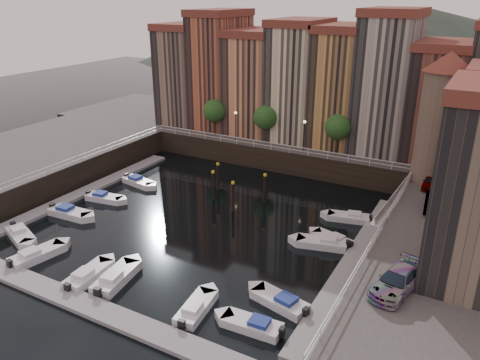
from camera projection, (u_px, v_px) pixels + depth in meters
The scene contains 30 objects.
ground at pixel (205, 218), 49.26m from camera, with size 200.00×200.00×0.00m, color black.
quay_far at pixel (299, 141), 69.85m from camera, with size 80.00×20.00×3.00m, color black.
quay_left at pixel (12, 167), 59.61m from camera, with size 20.00×36.00×3.00m, color black.
dock_left at pixel (86, 191), 55.64m from camera, with size 2.00×28.00×0.35m, color gray.
dock_right at pixel (354, 261), 41.13m from camera, with size 2.00×28.00×0.35m, color gray.
dock_near at pixel (84, 304), 35.37m from camera, with size 30.00×2.00×0.35m, color gray.
mountains at pixel (416, 46), 135.02m from camera, with size 145.00×100.00×18.00m.
far_terrace at pixel (319, 82), 62.82m from camera, with size 48.70×10.30×17.50m.
corner_tower at pixel (442, 117), 48.31m from camera, with size 5.20×5.20×13.80m.
promenade_trees at pixel (270, 118), 62.22m from camera, with size 21.20×3.20×5.20m.
street_lamps at pixel (269, 125), 61.51m from camera, with size 10.36×0.36×4.18m.
railings at pixel (228, 170), 51.83m from camera, with size 36.08×34.04×0.52m.
gangway at pixel (394, 200), 49.03m from camera, with size 2.78×8.32×3.73m.
mooring_pilings at pixel (232, 187), 52.89m from camera, with size 6.82×4.61×3.78m.
boat_left_0 at pixel (20, 235), 45.10m from camera, with size 4.80×3.23×1.09m.
boat_left_1 at pixel (69, 213), 49.62m from camera, with size 5.16×2.12×1.17m.
boat_left_2 at pixel (104, 198), 53.34m from camera, with size 4.68×2.30×1.05m.
boat_left_3 at pixel (138, 182), 57.82m from camera, with size 4.92×2.51×1.10m.
boat_right_0 at pixel (253, 325), 32.86m from camera, with size 4.66×1.90×1.06m.
boat_right_1 at pixel (281, 302), 35.34m from camera, with size 4.99×2.79×1.12m.
boat_right_2 at pixel (323, 243), 43.61m from camera, with size 5.00×2.83×1.12m.
boat_right_3 at pixel (333, 239), 44.40m from camera, with size 4.28×2.53×0.96m.
boat_right_4 at pixel (350, 217), 48.66m from camera, with size 4.64×2.52×1.04m.
boat_near_0 at pixel (36, 255), 41.60m from camera, with size 2.66×5.19×1.16m.
boat_near_1 at pixel (88, 275), 38.66m from camera, with size 2.09×4.93×1.12m.
boat_near_2 at pixel (116, 278), 38.23m from camera, with size 2.65×5.33×1.20m.
boat_near_3 at pixel (196, 308), 34.60m from camera, with size 2.21×4.73×1.06m.
car_a at pixel (431, 183), 48.82m from camera, with size 1.55×3.86×1.31m, color gray.
car_b at pixel (433, 203), 43.87m from camera, with size 1.51×4.34×1.43m, color gray.
car_c at pixel (397, 282), 31.82m from camera, with size 2.20×5.41×1.57m, color gray.
Camera 1 is at (24.52, -37.00, 22.05)m, focal length 35.00 mm.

